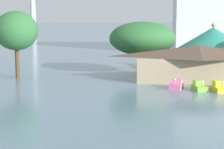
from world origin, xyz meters
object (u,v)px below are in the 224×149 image
object	(u,v)px
boathouse	(198,62)
pedal_boat_pink	(176,85)
pedal_boat_yellow	(219,87)
green_roof_pavilion	(213,46)
shoreline_tree_mid	(142,39)
pedal_boat_lime	(199,86)
shoreline_tree_tall_left	(16,31)

from	to	relation	value
boathouse	pedal_boat_pink	bearing A→B (deg)	-118.75
pedal_boat_yellow	boathouse	world-z (taller)	boathouse
green_roof_pavilion	pedal_boat_pink	bearing A→B (deg)	-113.07
pedal_boat_pink	shoreline_tree_mid	bearing A→B (deg)	-147.10
pedal_boat_pink	pedal_boat_lime	world-z (taller)	pedal_boat_pink
green_roof_pavilion	shoreline_tree_mid	world-z (taller)	shoreline_tree_mid
boathouse	shoreline_tree_tall_left	bearing A→B (deg)	178.03
pedal_boat_lime	pedal_boat_pink	bearing A→B (deg)	-119.94
green_roof_pavilion	shoreline_tree_mid	distance (m)	12.69
green_roof_pavilion	shoreline_tree_mid	size ratio (longest dim) A/B	1.16
pedal_boat_yellow	green_roof_pavilion	size ratio (longest dim) A/B	0.22
pedal_boat_pink	shoreline_tree_tall_left	bearing A→B (deg)	-93.12
pedal_boat_lime	shoreline_tree_tall_left	bearing A→B (deg)	-119.60
pedal_boat_pink	pedal_boat_lime	distance (m)	2.88
pedal_boat_pink	shoreline_tree_tall_left	world-z (taller)	shoreline_tree_tall_left
pedal_boat_lime	green_roof_pavilion	bearing A→B (deg)	153.59
boathouse	green_roof_pavilion	size ratio (longest dim) A/B	1.50
pedal_boat_yellow	pedal_boat_lime	bearing A→B (deg)	-117.84
green_roof_pavilion	pedal_boat_lime	bearing A→B (deg)	-104.36
pedal_boat_lime	shoreline_tree_mid	world-z (taller)	shoreline_tree_mid
pedal_boat_lime	pedal_boat_yellow	bearing A→B (deg)	62.65
pedal_boat_pink	boathouse	xyz separation A→B (m)	(3.54, 6.46, 2.22)
shoreline_tree_mid	pedal_boat_yellow	bearing A→B (deg)	-57.49
pedal_boat_lime	boathouse	xyz separation A→B (m)	(0.80, 7.35, 2.23)
boathouse	pedal_boat_yellow	bearing A→B (deg)	-79.16
pedal_boat_lime	shoreline_tree_mid	bearing A→B (deg)	-165.29
pedal_boat_lime	pedal_boat_yellow	xyz separation A→B (m)	(2.33, -0.64, 0.03)
pedal_boat_lime	shoreline_tree_mid	xyz separation A→B (m)	(-7.28, 14.44, 5.27)
pedal_boat_yellow	shoreline_tree_mid	world-z (taller)	shoreline_tree_mid
shoreline_tree_mid	green_roof_pavilion	bearing A→B (deg)	18.09
pedal_boat_pink	green_roof_pavilion	bearing A→B (deg)	171.32
shoreline_tree_mid	boathouse	bearing A→B (deg)	-41.29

